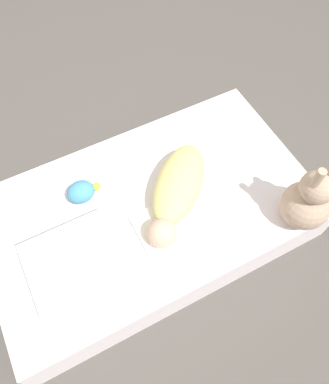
% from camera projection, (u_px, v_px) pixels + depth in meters
% --- Properties ---
extents(ground_plane, '(12.00, 12.00, 0.00)m').
position_uv_depth(ground_plane, '(152.00, 226.00, 1.81)').
color(ground_plane, '#514C47').
extents(bed_mattress, '(1.41, 0.82, 0.23)m').
position_uv_depth(bed_mattress, '(151.00, 216.00, 1.71)').
color(bed_mattress, white).
rests_on(bed_mattress, ground_plane).
extents(burp_cloth, '(0.25, 0.20, 0.02)m').
position_uv_depth(burp_cloth, '(166.00, 224.00, 1.55)').
color(burp_cloth, white).
rests_on(burp_cloth, bed_mattress).
extents(swaddled_baby, '(0.44, 0.44, 0.14)m').
position_uv_depth(swaddled_baby, '(177.00, 190.00, 1.57)').
color(swaddled_baby, '#EFDB7F').
rests_on(swaddled_baby, bed_mattress).
extents(pillow, '(0.37, 0.32, 0.10)m').
position_uv_depth(pillow, '(79.00, 265.00, 1.43)').
color(pillow, white).
rests_on(pillow, bed_mattress).
extents(bunny_plush, '(0.20, 0.20, 0.37)m').
position_uv_depth(bunny_plush, '(308.00, 201.00, 1.47)').
color(bunny_plush, tan).
rests_on(bunny_plush, bed_mattress).
extents(turtle_plush, '(0.15, 0.10, 0.09)m').
position_uv_depth(turtle_plush, '(82.00, 192.00, 1.59)').
color(turtle_plush, '#4C99C6').
rests_on(turtle_plush, bed_mattress).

